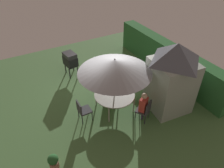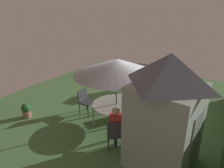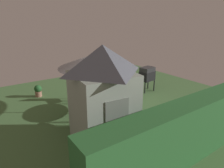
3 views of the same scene
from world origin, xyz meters
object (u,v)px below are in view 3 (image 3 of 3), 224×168
(patio_umbrella, at_px, (96,60))
(chair_near_shed, at_px, (78,114))
(garden_shed, at_px, (103,98))
(chair_toward_hedge, at_px, (81,89))
(person_in_red, at_px, (79,105))
(bbq_grill, at_px, (147,74))
(chair_far_side, at_px, (132,97))
(potted_plant_by_shed, at_px, (38,91))
(patio_table, at_px, (97,95))

(patio_umbrella, relative_size, chair_near_shed, 3.03)
(garden_shed, relative_size, chair_toward_hedge, 3.18)
(chair_toward_hedge, distance_m, person_in_red, 2.28)
(bbq_grill, relative_size, chair_toward_hedge, 1.33)
(chair_far_side, xyz_separation_m, chair_toward_hedge, (1.25, -1.94, 0.00))
(garden_shed, xyz_separation_m, potted_plant_by_shed, (0.45, -4.88, -1.17))
(chair_near_shed, height_order, chair_far_side, same)
(patio_umbrella, height_order, potted_plant_by_shed, patio_umbrella)
(bbq_grill, distance_m, chair_far_side, 2.31)
(chair_far_side, xyz_separation_m, potted_plant_by_shed, (2.67, -3.51, -0.23))
(garden_shed, distance_m, patio_umbrella, 2.23)
(person_in_red, bearing_deg, chair_far_side, -178.56)
(chair_far_side, bearing_deg, patio_umbrella, -24.05)
(patio_umbrella, bearing_deg, potted_plant_by_shed, -64.57)
(bbq_grill, distance_m, person_in_red, 4.45)
(garden_shed, height_order, patio_table, garden_shed)
(patio_umbrella, distance_m, chair_toward_hedge, 2.04)
(garden_shed, distance_m, patio_table, 2.29)
(patio_table, relative_size, chair_far_side, 1.78)
(bbq_grill, height_order, person_in_red, person_in_red)
(bbq_grill, relative_size, potted_plant_by_shed, 2.19)
(chair_far_side, relative_size, person_in_red, 0.71)
(patio_table, bearing_deg, chair_near_shed, 30.56)
(patio_umbrella, relative_size, bbq_grill, 2.27)
(potted_plant_by_shed, bearing_deg, patio_umbrella, 115.43)
(garden_shed, bearing_deg, potted_plant_by_shed, -84.76)
(chair_toward_hedge, relative_size, person_in_red, 0.71)
(chair_near_shed, relative_size, person_in_red, 0.71)
(garden_shed, bearing_deg, chair_toward_hedge, -106.37)
(chair_near_shed, height_order, person_in_red, person_in_red)
(patio_table, distance_m, patio_umbrella, 1.34)
(patio_umbrella, bearing_deg, chair_toward_hedge, -90.69)
(chair_near_shed, distance_m, person_in_red, 0.28)
(garden_shed, xyz_separation_m, bbq_grill, (-4.17, -2.57, -0.61))
(chair_toward_hedge, bearing_deg, potted_plant_by_shed, -48.01)
(chair_far_side, bearing_deg, potted_plant_by_shed, -52.77)
(chair_near_shed, relative_size, chair_far_side, 1.00)
(patio_table, height_order, chair_near_shed, chair_near_shed)
(chair_near_shed, bearing_deg, chair_toward_hedge, -119.35)
(chair_near_shed, height_order, potted_plant_by_shed, chair_near_shed)
(patio_umbrella, xyz_separation_m, chair_far_side, (-1.27, 0.57, -1.51))
(person_in_red, bearing_deg, patio_table, -149.44)
(garden_shed, distance_m, chair_far_side, 2.77)
(patio_umbrella, distance_m, chair_far_side, 2.05)
(chair_far_side, height_order, chair_toward_hedge, same)
(patio_table, xyz_separation_m, person_in_red, (1.06, 0.62, 0.09))
(patio_table, height_order, chair_toward_hedge, chair_toward_hedge)
(chair_near_shed, bearing_deg, chair_far_side, -177.57)
(patio_table, xyz_separation_m, potted_plant_by_shed, (1.40, -2.94, -0.40))
(patio_umbrella, relative_size, person_in_red, 2.17)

